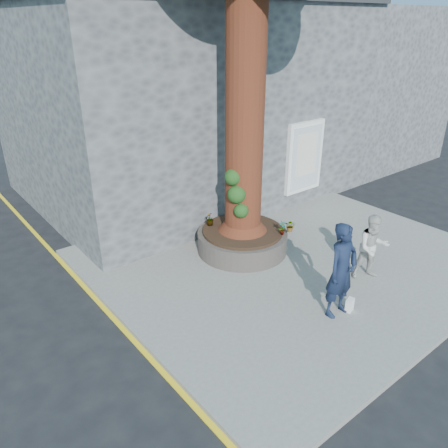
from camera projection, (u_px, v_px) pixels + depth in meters
ground at (274, 300)px, 9.54m from camera, size 120.00×120.00×0.00m
pavement at (289, 258)px, 11.07m from camera, size 9.00×8.00×0.12m
yellow_line at (126, 333)px, 8.52m from camera, size 0.10×30.00×0.01m
stone_shop at (181, 98)px, 14.70m from camera, size 10.30×8.30×6.30m
neighbour_shop at (332, 83)px, 19.30m from camera, size 6.00×8.00×6.00m
planter at (242, 240)px, 11.23m from camera, size 2.30×2.30×0.60m
man at (342, 271)px, 8.51m from camera, size 0.73×0.48×1.99m
woman at (372, 247)px, 9.84m from camera, size 0.95×0.89×1.55m
shopping_bag at (350, 305)px, 8.92m from camera, size 0.22×0.17×0.28m
plant_a at (282, 228)px, 10.74m from camera, size 0.21×0.15×0.36m
plant_b at (246, 204)px, 12.10m from camera, size 0.31×0.31×0.41m
plant_c at (210, 219)px, 11.25m from camera, size 0.28×0.28×0.35m
plant_d at (290, 226)px, 10.92m from camera, size 0.35×0.36×0.31m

